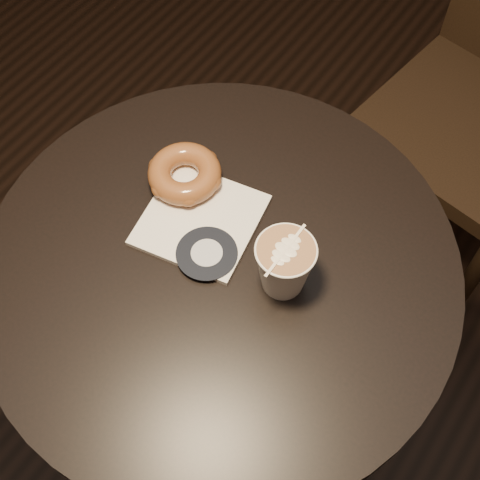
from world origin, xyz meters
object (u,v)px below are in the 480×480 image
at_px(pastry_bag, 200,220).
at_px(latte_cup, 284,266).
at_px(cafe_table, 223,318).
at_px(doughnut, 185,174).

xyz_separation_m(pastry_bag, latte_cup, (0.16, -0.02, 0.04)).
bearing_deg(latte_cup, cafe_table, -165.08).
xyz_separation_m(pastry_bag, doughnut, (-0.06, 0.04, 0.02)).
height_order(cafe_table, doughnut, doughnut).
height_order(pastry_bag, doughnut, doughnut).
bearing_deg(pastry_bag, doughnut, 134.02).
distance_m(cafe_table, pastry_bag, 0.22).
relative_size(cafe_table, latte_cup, 8.05).
xyz_separation_m(cafe_table, latte_cup, (0.09, 0.02, 0.25)).
height_order(pastry_bag, latte_cup, latte_cup).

